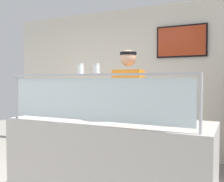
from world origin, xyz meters
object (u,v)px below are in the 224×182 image
object	(u,v)px
pizza_tray	(102,117)
pizza_server	(98,115)
pepper_flake_shaker	(96,69)
pizza_box_stack	(62,100)
parmesan_shaker	(80,69)
worker_figure	(128,108)

from	to	relation	value
pizza_tray	pizza_server	world-z (taller)	pizza_server
pepper_flake_shaker	pizza_box_stack	bearing A→B (deg)	133.16
pizza_tray	pizza_box_stack	bearing A→B (deg)	137.02
pizza_server	pizza_box_stack	size ratio (longest dim) A/B	0.61
pizza_server	parmesan_shaker	world-z (taller)	parmesan_shaker
pepper_flake_shaker	pizza_tray	bearing A→B (deg)	110.35
pizza_server	parmesan_shaker	xyz separation A→B (m)	(0.02, -0.37, 0.48)
pizza_tray	parmesan_shaker	distance (m)	0.63
parmesan_shaker	pepper_flake_shaker	xyz separation A→B (m)	(0.17, -0.00, -0.00)
parmesan_shaker	pizza_tray	bearing A→B (deg)	85.64
pepper_flake_shaker	parmesan_shaker	bearing A→B (deg)	180.00
pizza_tray	worker_figure	size ratio (longest dim) A/B	0.27
pepper_flake_shaker	worker_figure	xyz separation A→B (m)	(-0.12, 1.07, -0.46)
pizza_tray	pizza_box_stack	world-z (taller)	pizza_box_stack
pizza_tray	worker_figure	bearing A→B (deg)	87.94
worker_figure	pizza_server	bearing A→B (deg)	-95.85
parmesan_shaker	pepper_flake_shaker	world-z (taller)	parmesan_shaker
pizza_tray	worker_figure	xyz separation A→B (m)	(0.02, 0.68, 0.04)
parmesan_shaker	pizza_box_stack	xyz separation A→B (m)	(-1.71, 2.01, -0.49)
worker_figure	pepper_flake_shaker	bearing A→B (deg)	-83.63
parmesan_shaker	pizza_box_stack	size ratio (longest dim) A/B	0.21
pizza_box_stack	pizza_server	bearing A→B (deg)	-44.12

